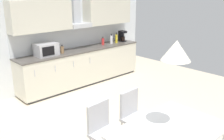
{
  "coord_description": "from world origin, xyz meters",
  "views": [
    {
      "loc": [
        -2.52,
        -2.41,
        2.29
      ],
      "look_at": [
        0.24,
        0.56,
        1.0
      ],
      "focal_mm": 40.0,
      "sensor_mm": 36.0,
      "label": 1
    }
  ],
  "objects_px": {
    "microwave": "(46,50)",
    "bottle_red": "(103,41)",
    "bottle_yellow": "(116,38)",
    "bottle_brown": "(62,50)",
    "coffee_maker": "(122,36)",
    "pendant_lamp": "(176,51)",
    "bottle_white": "(111,39)",
    "chair_far_left": "(103,127)",
    "dining_table": "(170,133)",
    "chair_far_right": "(134,113)"
  },
  "relations": [
    {
      "from": "coffee_maker",
      "to": "bottle_white",
      "type": "distance_m",
      "value": 0.46
    },
    {
      "from": "bottle_white",
      "to": "pendant_lamp",
      "type": "relative_size",
      "value": 0.85
    },
    {
      "from": "bottle_red",
      "to": "dining_table",
      "type": "bearing_deg",
      "value": -119.97
    },
    {
      "from": "bottle_white",
      "to": "bottle_brown",
      "type": "relative_size",
      "value": 1.37
    },
    {
      "from": "chair_far_right",
      "to": "bottle_red",
      "type": "bearing_deg",
      "value": 57.23
    },
    {
      "from": "coffee_maker",
      "to": "pendant_lamp",
      "type": "xyz_separation_m",
      "value": [
        -2.78,
        -3.57,
        0.64
      ]
    },
    {
      "from": "bottle_yellow",
      "to": "chair_far_right",
      "type": "bearing_deg",
      "value": -129.51
    },
    {
      "from": "microwave",
      "to": "bottle_white",
      "type": "relative_size",
      "value": 1.77
    },
    {
      "from": "dining_table",
      "to": "chair_far_right",
      "type": "relative_size",
      "value": 1.54
    },
    {
      "from": "coffee_maker",
      "to": "bottle_yellow",
      "type": "relative_size",
      "value": 1.06
    },
    {
      "from": "coffee_maker",
      "to": "bottle_brown",
      "type": "xyz_separation_m",
      "value": [
        -2.03,
        -0.08,
        -0.06
      ]
    },
    {
      "from": "bottle_red",
      "to": "pendant_lamp",
      "type": "bearing_deg",
      "value": -119.97
    },
    {
      "from": "bottle_red",
      "to": "bottle_yellow",
      "type": "xyz_separation_m",
      "value": [
        0.46,
        -0.04,
        0.03
      ]
    },
    {
      "from": "dining_table",
      "to": "bottle_red",
      "type": "bearing_deg",
      "value": 60.03
    },
    {
      "from": "bottle_yellow",
      "to": "dining_table",
      "type": "distance_m",
      "value": 4.33
    },
    {
      "from": "bottle_red",
      "to": "bottle_white",
      "type": "relative_size",
      "value": 0.79
    },
    {
      "from": "bottle_white",
      "to": "bottle_brown",
      "type": "bearing_deg",
      "value": -178.93
    },
    {
      "from": "microwave",
      "to": "chair_far_right",
      "type": "distance_m",
      "value": 2.76
    },
    {
      "from": "bottle_red",
      "to": "bottle_yellow",
      "type": "relative_size",
      "value": 0.76
    },
    {
      "from": "bottle_brown",
      "to": "pendant_lamp",
      "type": "relative_size",
      "value": 0.62
    },
    {
      "from": "bottle_brown",
      "to": "dining_table",
      "type": "relative_size",
      "value": 0.15
    },
    {
      "from": "bottle_white",
      "to": "chair_far_right",
      "type": "bearing_deg",
      "value": -126.97
    },
    {
      "from": "bottle_brown",
      "to": "chair_far_left",
      "type": "relative_size",
      "value": 0.23
    },
    {
      "from": "bottle_yellow",
      "to": "dining_table",
      "type": "relative_size",
      "value": 0.21
    },
    {
      "from": "coffee_maker",
      "to": "bottle_brown",
      "type": "relative_size",
      "value": 1.51
    },
    {
      "from": "coffee_maker",
      "to": "pendant_lamp",
      "type": "distance_m",
      "value": 4.57
    },
    {
      "from": "microwave",
      "to": "pendant_lamp",
      "type": "relative_size",
      "value": 1.5
    },
    {
      "from": "bottle_yellow",
      "to": "bottle_brown",
      "type": "distance_m",
      "value": 1.76
    },
    {
      "from": "microwave",
      "to": "bottle_red",
      "type": "relative_size",
      "value": 2.23
    },
    {
      "from": "chair_far_left",
      "to": "microwave",
      "type": "bearing_deg",
      "value": 75.93
    },
    {
      "from": "chair_far_left",
      "to": "dining_table",
      "type": "bearing_deg",
      "value": -69.72
    },
    {
      "from": "coffee_maker",
      "to": "chair_far_left",
      "type": "height_order",
      "value": "coffee_maker"
    },
    {
      "from": "bottle_white",
      "to": "pendant_lamp",
      "type": "xyz_separation_m",
      "value": [
        -2.32,
        -3.52,
        0.67
      ]
    },
    {
      "from": "bottle_yellow",
      "to": "coffee_maker",
      "type": "bearing_deg",
      "value": 10.96
    },
    {
      "from": "bottle_brown",
      "to": "bottle_red",
      "type": "bearing_deg",
      "value": 2.89
    },
    {
      "from": "coffee_maker",
      "to": "pendant_lamp",
      "type": "height_order",
      "value": "pendant_lamp"
    },
    {
      "from": "dining_table",
      "to": "bottle_yellow",
      "type": "bearing_deg",
      "value": 54.47
    },
    {
      "from": "bottle_brown",
      "to": "chair_far_left",
      "type": "distance_m",
      "value": 2.9
    },
    {
      "from": "coffee_maker",
      "to": "chair_far_left",
      "type": "distance_m",
      "value": 4.16
    },
    {
      "from": "bottle_white",
      "to": "dining_table",
      "type": "bearing_deg",
      "value": -123.4
    },
    {
      "from": "coffee_maker",
      "to": "bottle_brown",
      "type": "height_order",
      "value": "coffee_maker"
    },
    {
      "from": "microwave",
      "to": "coffee_maker",
      "type": "relative_size",
      "value": 1.6
    },
    {
      "from": "coffee_maker",
      "to": "chair_far_right",
      "type": "bearing_deg",
      "value": -132.22
    },
    {
      "from": "bottle_white",
      "to": "dining_table",
      "type": "height_order",
      "value": "bottle_white"
    },
    {
      "from": "dining_table",
      "to": "microwave",
      "type": "bearing_deg",
      "value": 84.02
    },
    {
      "from": "chair_far_right",
      "to": "pendant_lamp",
      "type": "relative_size",
      "value": 2.72
    },
    {
      "from": "bottle_red",
      "to": "chair_far_right",
      "type": "relative_size",
      "value": 0.25
    },
    {
      "from": "bottle_brown",
      "to": "dining_table",
      "type": "bearing_deg",
      "value": -102.07
    },
    {
      "from": "microwave",
      "to": "bottle_white",
      "type": "height_order",
      "value": "microwave"
    },
    {
      "from": "microwave",
      "to": "bottle_yellow",
      "type": "xyz_separation_m",
      "value": [
        2.14,
        -0.03,
        -0.02
      ]
    }
  ]
}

